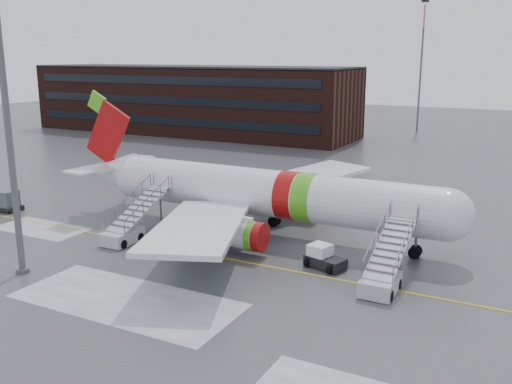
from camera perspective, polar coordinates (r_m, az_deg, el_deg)
The scene contains 9 objects.
ground at distance 40.50m, azimuth 3.12°, elevation -7.23°, with size 260.00×260.00×0.00m, color #494C4F.
airliner at distance 46.45m, azimuth 0.11°, elevation -0.05°, with size 35.03×32.97×11.18m.
airstair_fwd at distance 37.02m, azimuth 12.67°, elevation -7.85°, with size 2.05×7.70×3.48m.
airstair_aft at distance 46.23m, azimuth -12.64°, elevation -3.49°, with size 2.05×7.70×3.48m.
pushback_tug at distance 39.97m, azimuth 6.75°, elevation -6.53°, with size 3.06×2.61×1.58m.
uld_container at distance 58.57m, azimuth -23.61°, elevation -0.86°, with size 2.47×1.86×1.94m.
light_mast_near at distance 39.62m, azimuth -23.91°, elevation 9.63°, with size 1.20×1.20×23.93m.
terminal_building at distance 108.37m, azimuth -6.52°, elevation 9.20°, with size 62.00×16.11×12.30m.
light_mast_far_n at distance 114.93m, azimuth 16.23°, elevation 12.83°, with size 1.20×1.20×24.25m.
Camera 1 is at (15.61, -34.48, 14.42)m, focal length 40.00 mm.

